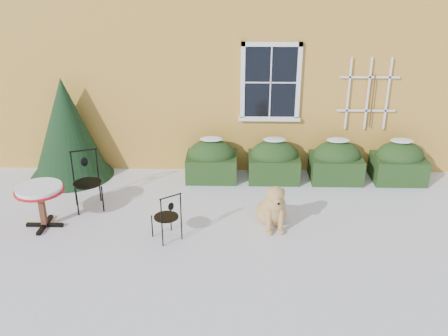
{
  "coord_description": "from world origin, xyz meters",
  "views": [
    {
      "loc": [
        0.21,
        -7.11,
        4.38
      ],
      "look_at": [
        0.0,
        1.0,
        0.9
      ],
      "focal_mm": 40.0,
      "sensor_mm": 36.0,
      "label": 1
    }
  ],
  "objects_px": {
    "patio_chair_near": "(167,216)",
    "patio_chair_far": "(87,180)",
    "evergreen_shrub": "(68,138)",
    "bistro_table": "(40,193)",
    "dog": "(273,209)"
  },
  "relations": [
    {
      "from": "bistro_table",
      "to": "patio_chair_near",
      "type": "distance_m",
      "value": 2.26
    },
    {
      "from": "evergreen_shrub",
      "to": "patio_chair_near",
      "type": "distance_m",
      "value": 3.52
    },
    {
      "from": "patio_chair_near",
      "to": "patio_chair_far",
      "type": "relative_size",
      "value": 0.79
    },
    {
      "from": "bistro_table",
      "to": "evergreen_shrub",
      "type": "bearing_deg",
      "value": 94.67
    },
    {
      "from": "evergreen_shrub",
      "to": "patio_chair_far",
      "type": "bearing_deg",
      "value": -61.67
    },
    {
      "from": "patio_chair_far",
      "to": "dog",
      "type": "distance_m",
      "value": 3.46
    },
    {
      "from": "patio_chair_far",
      "to": "dog",
      "type": "relative_size",
      "value": 1.1
    },
    {
      "from": "patio_chair_near",
      "to": "patio_chair_far",
      "type": "bearing_deg",
      "value": -71.28
    },
    {
      "from": "bistro_table",
      "to": "patio_chair_near",
      "type": "relative_size",
      "value": 0.96
    },
    {
      "from": "bistro_table",
      "to": "patio_chair_far",
      "type": "distance_m",
      "value": 0.96
    },
    {
      "from": "bistro_table",
      "to": "dog",
      "type": "distance_m",
      "value": 3.99
    },
    {
      "from": "evergreen_shrub",
      "to": "dog",
      "type": "relative_size",
      "value": 2.16
    },
    {
      "from": "evergreen_shrub",
      "to": "bistro_table",
      "type": "distance_m",
      "value": 2.19
    },
    {
      "from": "bistro_table",
      "to": "patio_chair_near",
      "type": "xyz_separation_m",
      "value": [
        2.22,
        -0.36,
        -0.21
      ]
    },
    {
      "from": "evergreen_shrub",
      "to": "patio_chair_near",
      "type": "bearing_deg",
      "value": -46.68
    }
  ]
}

